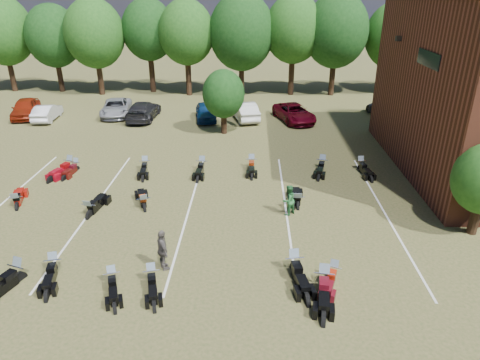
{
  "coord_description": "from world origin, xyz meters",
  "views": [
    {
      "loc": [
        0.23,
        -16.47,
        10.5
      ],
      "look_at": [
        -0.4,
        4.0,
        1.2
      ],
      "focal_mm": 32.0,
      "sensor_mm": 36.0,
      "label": 1
    }
  ],
  "objects_px": {
    "motorcycle_7": "(18,208)",
    "car_0": "(26,108)",
    "motorcycle_0": "(55,272)",
    "motorcycle_3": "(113,285)",
    "person_green": "(288,200)",
    "motorcycle_14": "(77,170)",
    "car_4": "(206,112)",
    "person_grey": "(163,250)"
  },
  "relations": [
    {
      "from": "person_green",
      "to": "motorcycle_14",
      "type": "xyz_separation_m",
      "value": [
        -12.8,
        5.23,
        -0.79
      ]
    },
    {
      "from": "motorcycle_0",
      "to": "motorcycle_3",
      "type": "height_order",
      "value": "motorcycle_0"
    },
    {
      "from": "motorcycle_0",
      "to": "motorcycle_3",
      "type": "bearing_deg",
      "value": -29.16
    },
    {
      "from": "car_4",
      "to": "motorcycle_0",
      "type": "bearing_deg",
      "value": -108.71
    },
    {
      "from": "person_green",
      "to": "person_grey",
      "type": "height_order",
      "value": "person_grey"
    },
    {
      "from": "motorcycle_7",
      "to": "car_0",
      "type": "bearing_deg",
      "value": -84.06
    },
    {
      "from": "person_green",
      "to": "motorcycle_7",
      "type": "relative_size",
      "value": 0.69
    },
    {
      "from": "person_grey",
      "to": "person_green",
      "type": "bearing_deg",
      "value": -77.04
    },
    {
      "from": "motorcycle_0",
      "to": "motorcycle_14",
      "type": "xyz_separation_m",
      "value": [
        -3.08,
        10.35,
        0.0
      ]
    },
    {
      "from": "motorcycle_3",
      "to": "motorcycle_7",
      "type": "relative_size",
      "value": 0.89
    },
    {
      "from": "motorcycle_3",
      "to": "motorcycle_7",
      "type": "distance_m",
      "value": 9.13
    },
    {
      "from": "car_4",
      "to": "motorcycle_0",
      "type": "xyz_separation_m",
      "value": [
        -3.86,
        -21.73,
        -0.71
      ]
    },
    {
      "from": "person_green",
      "to": "motorcycle_0",
      "type": "distance_m",
      "value": 11.01
    },
    {
      "from": "person_green",
      "to": "person_grey",
      "type": "distance_m",
      "value": 7.16
    },
    {
      "from": "car_4",
      "to": "person_grey",
      "type": "relative_size",
      "value": 2.33
    },
    {
      "from": "car_4",
      "to": "motorcycle_0",
      "type": "distance_m",
      "value": 22.08
    },
    {
      "from": "person_grey",
      "to": "motorcycle_7",
      "type": "xyz_separation_m",
      "value": [
        -8.62,
        4.96,
        -0.89
      ]
    },
    {
      "from": "person_grey",
      "to": "motorcycle_0",
      "type": "distance_m",
      "value": 4.47
    },
    {
      "from": "car_0",
      "to": "motorcycle_14",
      "type": "bearing_deg",
      "value": -67.24
    },
    {
      "from": "motorcycle_0",
      "to": "motorcycle_14",
      "type": "bearing_deg",
      "value": 92.95
    },
    {
      "from": "car_0",
      "to": "motorcycle_0",
      "type": "bearing_deg",
      "value": -75.94
    },
    {
      "from": "car_4",
      "to": "motorcycle_3",
      "type": "bearing_deg",
      "value": -101.91
    },
    {
      "from": "person_green",
      "to": "motorcycle_3",
      "type": "bearing_deg",
      "value": -2.69
    },
    {
      "from": "car_4",
      "to": "person_grey",
      "type": "height_order",
      "value": "person_grey"
    },
    {
      "from": "motorcycle_14",
      "to": "car_4",
      "type": "bearing_deg",
      "value": 66.34
    },
    {
      "from": "person_grey",
      "to": "motorcycle_0",
      "type": "relative_size",
      "value": 0.81
    },
    {
      "from": "motorcycle_0",
      "to": "motorcycle_7",
      "type": "bearing_deg",
      "value": 115.02
    },
    {
      "from": "motorcycle_14",
      "to": "motorcycle_7",
      "type": "bearing_deg",
      "value": -95.48
    },
    {
      "from": "motorcycle_7",
      "to": "person_green",
      "type": "bearing_deg",
      "value": 160.37
    },
    {
      "from": "motorcycle_0",
      "to": "motorcycle_7",
      "type": "relative_size",
      "value": 0.96
    },
    {
      "from": "person_green",
      "to": "car_0",
      "type": "bearing_deg",
      "value": -79.97
    },
    {
      "from": "motorcycle_14",
      "to": "motorcycle_3",
      "type": "bearing_deg",
      "value": -55.19
    },
    {
      "from": "motorcycle_7",
      "to": "motorcycle_14",
      "type": "distance_m",
      "value": 5.16
    },
    {
      "from": "person_green",
      "to": "motorcycle_0",
      "type": "relative_size",
      "value": 0.72
    },
    {
      "from": "person_grey",
      "to": "motorcycle_3",
      "type": "relative_size",
      "value": 0.88
    },
    {
      "from": "car_0",
      "to": "motorcycle_0",
      "type": "distance_m",
      "value": 25.12
    },
    {
      "from": "motorcycle_3",
      "to": "motorcycle_14",
      "type": "bearing_deg",
      "value": 97.66
    },
    {
      "from": "person_green",
      "to": "motorcycle_3",
      "type": "relative_size",
      "value": 0.78
    },
    {
      "from": "person_grey",
      "to": "motorcycle_0",
      "type": "height_order",
      "value": "person_grey"
    },
    {
      "from": "car_0",
      "to": "car_4",
      "type": "height_order",
      "value": "car_0"
    },
    {
      "from": "car_0",
      "to": "car_4",
      "type": "relative_size",
      "value": 1.13
    },
    {
      "from": "person_grey",
      "to": "motorcycle_14",
      "type": "height_order",
      "value": "person_grey"
    }
  ]
}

